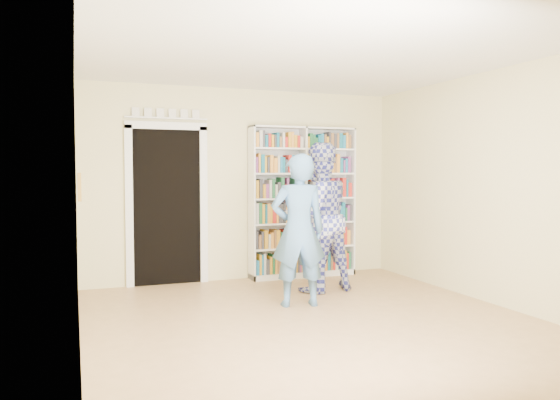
# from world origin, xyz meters

# --- Properties ---
(floor) EXTENTS (5.00, 5.00, 0.00)m
(floor) POSITION_xyz_m (0.00, 0.00, 0.00)
(floor) COLOR #A57C4F
(floor) RESTS_ON ground
(ceiling) EXTENTS (5.00, 5.00, 0.00)m
(ceiling) POSITION_xyz_m (0.00, 0.00, 2.70)
(ceiling) COLOR white
(ceiling) RESTS_ON wall_back
(wall_back) EXTENTS (4.50, 0.00, 4.50)m
(wall_back) POSITION_xyz_m (0.00, 2.50, 1.35)
(wall_back) COLOR beige
(wall_back) RESTS_ON floor
(wall_left) EXTENTS (0.00, 5.00, 5.00)m
(wall_left) POSITION_xyz_m (-2.25, 0.00, 1.35)
(wall_left) COLOR beige
(wall_left) RESTS_ON floor
(wall_right) EXTENTS (0.00, 5.00, 5.00)m
(wall_right) POSITION_xyz_m (2.25, 0.00, 1.35)
(wall_right) COLOR beige
(wall_right) RESTS_ON floor
(bookshelf) EXTENTS (1.58, 0.30, 2.18)m
(bookshelf) POSITION_xyz_m (0.84, 2.34, 1.10)
(bookshelf) COLOR white
(bookshelf) RESTS_ON floor
(doorway) EXTENTS (1.10, 0.08, 2.43)m
(doorway) POSITION_xyz_m (-1.10, 2.48, 1.18)
(doorway) COLOR black
(doorway) RESTS_ON floor
(wall_art) EXTENTS (0.03, 0.25, 0.25)m
(wall_art) POSITION_xyz_m (-2.23, 0.20, 1.40)
(wall_art) COLOR brown
(wall_art) RESTS_ON wall_left
(man_blue) EXTENTS (0.69, 0.51, 1.74)m
(man_blue) POSITION_xyz_m (0.11, 0.75, 0.87)
(man_blue) COLOR #4F7CAF
(man_blue) RESTS_ON floor
(man_plaid) EXTENTS (1.02, 0.85, 1.90)m
(man_plaid) POSITION_xyz_m (0.64, 1.37, 0.95)
(man_plaid) COLOR #303594
(man_plaid) RESTS_ON floor
(paper_sheet) EXTENTS (0.18, 0.08, 0.27)m
(paper_sheet) POSITION_xyz_m (0.72, 1.17, 0.91)
(paper_sheet) COLOR white
(paper_sheet) RESTS_ON man_plaid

